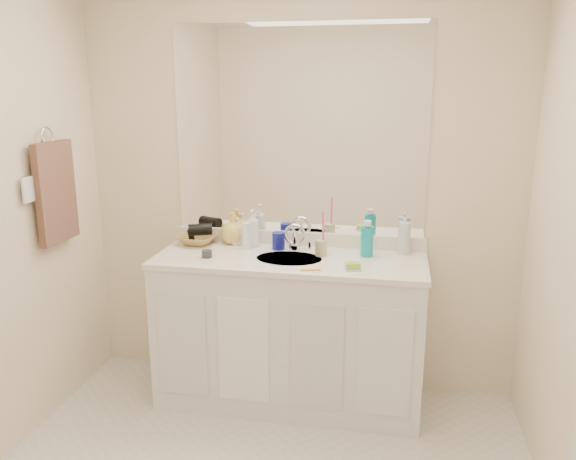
% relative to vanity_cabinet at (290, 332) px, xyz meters
% --- Properties ---
extents(wall_back, '(2.60, 0.02, 2.40)m').
position_rel_vanity_cabinet_xyz_m(wall_back, '(0.00, 0.28, 0.77)').
color(wall_back, '#F6E3C1').
rests_on(wall_back, floor).
extents(vanity_cabinet, '(1.50, 0.55, 0.85)m').
position_rel_vanity_cabinet_xyz_m(vanity_cabinet, '(0.00, 0.00, 0.00)').
color(vanity_cabinet, white).
rests_on(vanity_cabinet, floor).
extents(countertop, '(1.52, 0.57, 0.03)m').
position_rel_vanity_cabinet_xyz_m(countertop, '(0.00, 0.00, 0.44)').
color(countertop, white).
rests_on(countertop, vanity_cabinet).
extents(backsplash, '(1.52, 0.03, 0.08)m').
position_rel_vanity_cabinet_xyz_m(backsplash, '(0.00, 0.26, 0.50)').
color(backsplash, white).
rests_on(backsplash, countertop).
extents(sink_basin, '(0.37, 0.37, 0.02)m').
position_rel_vanity_cabinet_xyz_m(sink_basin, '(0.00, -0.02, 0.44)').
color(sink_basin, beige).
rests_on(sink_basin, countertop).
extents(faucet, '(0.02, 0.02, 0.11)m').
position_rel_vanity_cabinet_xyz_m(faucet, '(0.00, 0.16, 0.51)').
color(faucet, silver).
rests_on(faucet, countertop).
extents(mirror, '(1.48, 0.01, 1.20)m').
position_rel_vanity_cabinet_xyz_m(mirror, '(0.00, 0.27, 1.14)').
color(mirror, white).
rests_on(mirror, wall_back).
extents(blue_mug, '(0.08, 0.08, 0.10)m').
position_rel_vanity_cabinet_xyz_m(blue_mug, '(-0.10, 0.15, 0.51)').
color(blue_mug, navy).
rests_on(blue_mug, countertop).
extents(tan_cup, '(0.08, 0.08, 0.09)m').
position_rel_vanity_cabinet_xyz_m(tan_cup, '(0.17, 0.06, 0.50)').
color(tan_cup, tan).
rests_on(tan_cup, countertop).
extents(toothbrush, '(0.01, 0.04, 0.22)m').
position_rel_vanity_cabinet_xyz_m(toothbrush, '(0.18, 0.06, 0.60)').
color(toothbrush, '#F33F9B').
rests_on(toothbrush, tan_cup).
extents(mouthwash_bottle, '(0.08, 0.08, 0.17)m').
position_rel_vanity_cabinet_xyz_m(mouthwash_bottle, '(0.42, 0.11, 0.54)').
color(mouthwash_bottle, '#0D9CA7').
rests_on(mouthwash_bottle, countertop).
extents(clear_pump_bottle, '(0.08, 0.08, 0.18)m').
position_rel_vanity_cabinet_xyz_m(clear_pump_bottle, '(0.63, 0.19, 0.55)').
color(clear_pump_bottle, silver).
rests_on(clear_pump_bottle, countertop).
extents(soap_dish, '(0.10, 0.09, 0.01)m').
position_rel_vanity_cabinet_xyz_m(soap_dish, '(0.37, -0.16, 0.46)').
color(soap_dish, silver).
rests_on(soap_dish, countertop).
extents(green_soap, '(0.09, 0.07, 0.03)m').
position_rel_vanity_cabinet_xyz_m(green_soap, '(0.37, -0.16, 0.48)').
color(green_soap, '#8FCE32').
rests_on(green_soap, soap_dish).
extents(orange_comb, '(0.11, 0.05, 0.00)m').
position_rel_vanity_cabinet_xyz_m(orange_comb, '(0.15, -0.21, 0.46)').
color(orange_comb, orange).
rests_on(orange_comb, countertop).
extents(dark_jar, '(0.08, 0.08, 0.04)m').
position_rel_vanity_cabinet_xyz_m(dark_jar, '(-0.46, -0.09, 0.48)').
color(dark_jar, '#2E2E34').
rests_on(dark_jar, countertop).
extents(extra_white_bottle, '(0.06, 0.06, 0.16)m').
position_rel_vanity_cabinet_xyz_m(extra_white_bottle, '(-0.28, 0.11, 0.53)').
color(extra_white_bottle, white).
rests_on(extra_white_bottle, countertop).
extents(soap_bottle_white, '(0.09, 0.09, 0.22)m').
position_rel_vanity_cabinet_xyz_m(soap_bottle_white, '(-0.26, 0.18, 0.57)').
color(soap_bottle_white, white).
rests_on(soap_bottle_white, countertop).
extents(soap_bottle_cream, '(0.10, 0.10, 0.16)m').
position_rel_vanity_cabinet_xyz_m(soap_bottle_cream, '(-0.36, 0.21, 0.54)').
color(soap_bottle_cream, '#F1EBC5').
rests_on(soap_bottle_cream, countertop).
extents(soap_bottle_yellow, '(0.19, 0.19, 0.19)m').
position_rel_vanity_cabinet_xyz_m(soap_bottle_yellow, '(-0.39, 0.22, 0.55)').
color(soap_bottle_yellow, '#EBC75B').
rests_on(soap_bottle_yellow, countertop).
extents(wicker_basket, '(0.26, 0.26, 0.06)m').
position_rel_vanity_cabinet_xyz_m(wicker_basket, '(-0.60, 0.17, 0.48)').
color(wicker_basket, '#A68143').
rests_on(wicker_basket, countertop).
extents(hair_dryer, '(0.16, 0.12, 0.07)m').
position_rel_vanity_cabinet_xyz_m(hair_dryer, '(-0.58, 0.17, 0.54)').
color(hair_dryer, black).
rests_on(hair_dryer, wicker_basket).
extents(towel_ring, '(0.01, 0.11, 0.11)m').
position_rel_vanity_cabinet_xyz_m(towel_ring, '(-1.27, -0.25, 1.12)').
color(towel_ring, silver).
rests_on(towel_ring, wall_left).
extents(hand_towel, '(0.04, 0.32, 0.55)m').
position_rel_vanity_cabinet_xyz_m(hand_towel, '(-1.25, -0.25, 0.82)').
color(hand_towel, '#492F27').
rests_on(hand_towel, towel_ring).
extents(switch_plate, '(0.01, 0.08, 0.13)m').
position_rel_vanity_cabinet_xyz_m(switch_plate, '(-1.27, -0.45, 0.88)').
color(switch_plate, white).
rests_on(switch_plate, wall_left).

